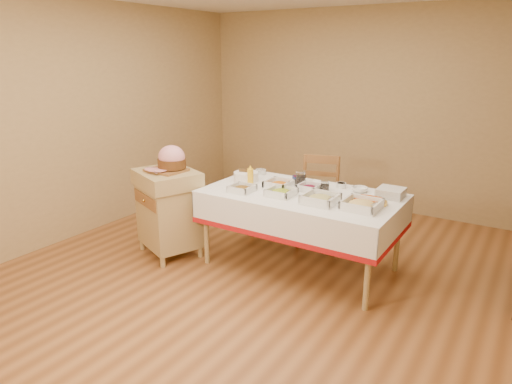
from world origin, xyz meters
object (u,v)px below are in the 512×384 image
Objects in this scene: preserve_jar_left at (301,178)px; bread_basket at (246,176)px; dining_table at (301,209)px; plate_stack at (391,193)px; preserve_jar_right at (325,186)px; butcher_cart at (168,208)px; mustard_bottle at (250,175)px; brass_platter at (368,201)px; dining_chair at (318,199)px; ham_on_board at (171,160)px.

bread_basket is (-0.53, -0.20, -0.01)m from preserve_jar_left.
dining_table is 7.22× the size of bread_basket.
preserve_jar_left is 0.90m from plate_stack.
bread_basket reaches higher than preserve_jar_right.
dining_table is 2.05× the size of butcher_cart.
butcher_cart is at bearing -159.49° from plate_stack.
plate_stack is at bearing 9.67° from bread_basket.
plate_stack is (0.90, 0.04, -0.02)m from preserve_jar_left.
mustard_bottle reaches higher than bread_basket.
preserve_jar_right is 0.33× the size of brass_platter.
dining_table is 1.92× the size of dining_chair.
ham_on_board is at bearing -148.10° from mustard_bottle.
preserve_jar_left is at bearing 163.77° from brass_platter.
butcher_cart is 2.26× the size of ham_on_board.
dining_table is 1.38m from ham_on_board.
bread_basket is 1.31m from brass_platter.
brass_platter is (0.78, -0.23, -0.04)m from preserve_jar_left.
preserve_jar_left is at bearing 32.02° from ham_on_board.
dining_chair is at bearing 140.27° from brass_platter.
brass_platter is at bearing 14.32° from butcher_cart.
butcher_cart is 8.25× the size of preserve_jar_right.
brass_platter is (-0.11, -0.27, -0.02)m from plate_stack.
dining_table is 0.84m from plate_stack.
bread_basket is (0.61, 0.52, 0.30)m from butcher_cart.
brass_platter is (1.21, 0.04, -0.07)m from mustard_bottle.
brass_platter is at bearing 13.71° from ham_on_board.
ham_on_board is 1.56× the size of bread_basket.
bread_basket is (-0.55, -0.61, 0.32)m from dining_chair.
bread_basket is at bearing 40.49° from ham_on_board.
preserve_jar_left is 0.33m from preserve_jar_right.
dining_chair reaches higher than preserve_jar_right.
bread_basket is 1.10× the size of plate_stack.
butcher_cart is 0.50m from ham_on_board.
butcher_cart reaches higher than plate_stack.
dining_table is 0.39m from preserve_jar_left.
plate_stack is (1.33, 0.31, -0.04)m from mustard_bottle.
plate_stack reaches higher than brass_platter.
dining_table is 16.90× the size of preserve_jar_right.
mustard_bottle is at bearing -167.47° from preserve_jar_right.
bread_basket is at bearing -131.94° from dining_chair.
ham_on_board is at bearing -139.51° from bread_basket.
plate_stack is at bearing -22.51° from dining_chair.
brass_platter reaches higher than dining_table.
ham_on_board is 0.80m from mustard_bottle.
bread_basket is at bearing 178.76° from brass_platter.
ham_on_board is (-1.25, -0.41, 0.40)m from dining_table.
butcher_cart reaches higher than bread_basket.
butcher_cart is at bearing -141.87° from ham_on_board.
bread_basket reaches higher than dining_table.
preserve_jar_left is at bearing -177.24° from plate_stack.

